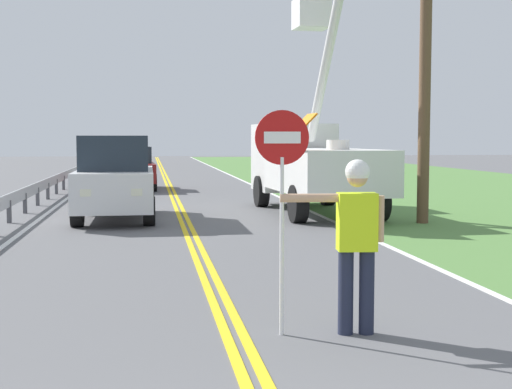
# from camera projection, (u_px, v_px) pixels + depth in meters

# --- Properties ---
(centerline_yellow_left) EXTENTS (0.11, 110.00, 0.01)m
(centerline_yellow_left) POSITION_uv_depth(u_px,v_px,m) (174.00, 203.00, 22.90)
(centerline_yellow_left) COLOR yellow
(centerline_yellow_left) RESTS_ON ground
(centerline_yellow_right) EXTENTS (0.11, 110.00, 0.01)m
(centerline_yellow_right) POSITION_uv_depth(u_px,v_px,m) (180.00, 203.00, 22.93)
(centerline_yellow_right) COLOR yellow
(centerline_yellow_right) RESTS_ON ground
(edge_line_right) EXTENTS (0.12, 110.00, 0.01)m
(edge_line_right) POSITION_uv_depth(u_px,v_px,m) (289.00, 201.00, 23.44)
(edge_line_right) COLOR silver
(edge_line_right) RESTS_ON ground
(edge_line_left) EXTENTS (0.12, 110.00, 0.01)m
(edge_line_left) POSITION_uv_depth(u_px,v_px,m) (59.00, 204.00, 22.39)
(edge_line_left) COLOR silver
(edge_line_left) RESTS_ON ground
(flagger_worker) EXTENTS (1.08, 0.28, 1.83)m
(flagger_worker) POSITION_uv_depth(u_px,v_px,m) (356.00, 235.00, 7.53)
(flagger_worker) COLOR #1E2338
(flagger_worker) RESTS_ON ground
(stop_sign_paddle) EXTENTS (0.56, 0.04, 2.33)m
(stop_sign_paddle) POSITION_uv_depth(u_px,v_px,m) (282.00, 171.00, 7.44)
(stop_sign_paddle) COLOR silver
(stop_sign_paddle) RESTS_ON ground
(utility_bucket_truck) EXTENTS (2.67, 6.92, 5.83)m
(utility_bucket_truck) POSITION_uv_depth(u_px,v_px,m) (311.00, 160.00, 20.13)
(utility_bucket_truck) COLOR silver
(utility_bucket_truck) RESTS_ON ground
(oncoming_suv_nearest) EXTENTS (1.92, 4.61, 2.10)m
(oncoming_suv_nearest) POSITION_uv_depth(u_px,v_px,m) (116.00, 177.00, 18.20)
(oncoming_suv_nearest) COLOR silver
(oncoming_suv_nearest) RESTS_ON ground
(oncoming_sedan_second) EXTENTS (2.04, 4.17, 1.70)m
(oncoming_sedan_second) POSITION_uv_depth(u_px,v_px,m) (130.00, 169.00, 28.81)
(oncoming_sedan_second) COLOR maroon
(oncoming_sedan_second) RESTS_ON ground
(utility_pole_near) EXTENTS (1.80, 0.28, 8.93)m
(utility_pole_near) POSITION_uv_depth(u_px,v_px,m) (426.00, 27.00, 17.15)
(utility_pole_near) COLOR brown
(utility_pole_near) RESTS_ON ground
(guardrail_left_shoulder) EXTENTS (0.10, 32.00, 0.71)m
(guardrail_left_shoulder) POSITION_uv_depth(u_px,v_px,m) (17.00, 198.00, 18.61)
(guardrail_left_shoulder) COLOR #9EA0A3
(guardrail_left_shoulder) RESTS_ON ground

